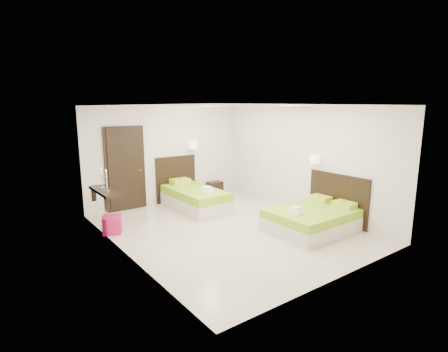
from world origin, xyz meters
TOP-DOWN VIEW (x-y plane):
  - floor at (0.00, 0.00)m, footprint 5.50×5.50m
  - bed_single at (0.23, 1.83)m, footprint 1.20×2.00m
  - bed_double at (1.43, -1.11)m, footprint 1.79×1.52m
  - nightstand at (1.45, 2.66)m, footprint 0.45×0.40m
  - ottoman at (-2.09, 1.24)m, footprint 0.48×0.48m
  - door at (-1.20, 2.70)m, footprint 1.02×0.15m
  - console_shelf at (-2.08, 1.60)m, footprint 0.35×1.20m

SIDE VIEW (x-z plane):
  - floor at x=0.00m, z-range 0.00..0.00m
  - ottoman at x=-2.09m, z-range 0.00..0.36m
  - nightstand at x=1.45m, z-range 0.00..0.40m
  - bed_double at x=1.43m, z-range -0.47..1.01m
  - bed_single at x=0.23m, z-range -0.53..1.13m
  - console_shelf at x=-2.08m, z-range 0.42..1.21m
  - door at x=-1.20m, z-range -0.02..2.12m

